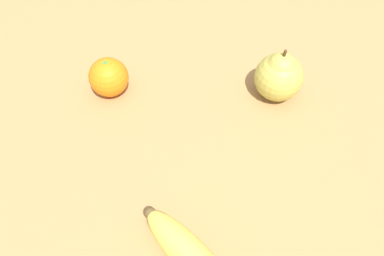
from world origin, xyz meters
name	(u,v)px	position (x,y,z in m)	size (l,w,h in m)	color
ground_plane	(190,144)	(0.00, 0.00, 0.00)	(3.00, 3.00, 0.00)	#A87A47
banana	(190,255)	(-0.06, -0.18, 0.02)	(0.11, 0.17, 0.04)	#DBCC4C
orange	(109,77)	(-0.10, 0.16, 0.03)	(0.07, 0.07, 0.07)	orange
pear	(279,76)	(0.18, 0.05, 0.05)	(0.08, 0.08, 0.10)	#B7AD47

